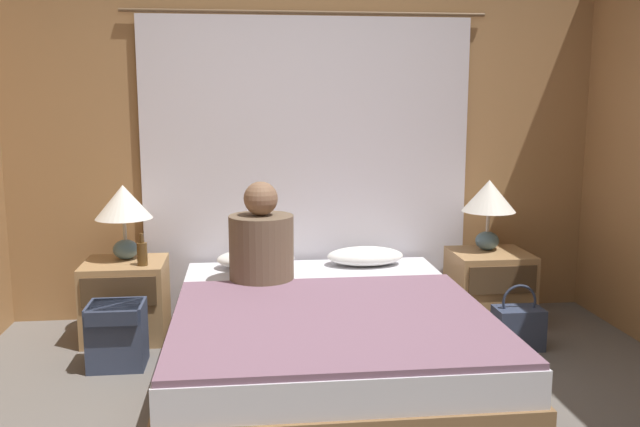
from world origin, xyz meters
name	(u,v)px	position (x,y,z in m)	size (l,w,h in m)	color
wall_back	(306,138)	(0.00, 1.90, 1.25)	(4.18, 0.06, 2.50)	#A37547
curtain_panel	(307,168)	(0.00, 1.84, 1.04)	(2.45, 0.02, 2.10)	silver
bed	(326,340)	(0.00, 0.74, 0.20)	(1.67, 2.09, 0.41)	olive
nightstand_left	(126,300)	(-1.20, 1.47, 0.25)	(0.51, 0.47, 0.50)	#A87F51
nightstand_right	(489,288)	(1.20, 1.47, 0.25)	(0.51, 0.47, 0.50)	#A87F51
lamp_left	(124,207)	(-1.20, 1.54, 0.84)	(0.36, 0.36, 0.48)	slate
lamp_right	(489,200)	(1.20, 1.54, 0.84)	(0.36, 0.36, 0.48)	slate
pillow_left	(256,259)	(-0.37, 1.59, 0.47)	(0.52, 0.31, 0.12)	white
pillow_right	(365,256)	(0.37, 1.59, 0.47)	(0.52, 0.31, 0.12)	white
blanket_on_bed	(333,318)	(0.00, 0.45, 0.42)	(1.61, 1.45, 0.03)	slate
person_left_in_bed	(261,243)	(-0.34, 1.21, 0.65)	(0.39, 0.39, 0.62)	brown
beer_bottle_on_left_stand	(142,253)	(-1.07, 1.36, 0.58)	(0.06, 0.06, 0.20)	#513819
backpack_on_floor	(117,331)	(-1.17, 0.98, 0.21)	(0.31, 0.29, 0.37)	#333D56
handbag_on_floor	(518,327)	(1.22, 1.01, 0.14)	(0.29, 0.19, 0.40)	#333D56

